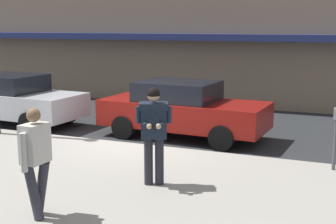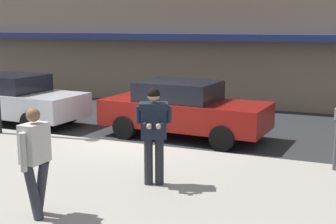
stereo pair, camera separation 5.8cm
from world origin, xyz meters
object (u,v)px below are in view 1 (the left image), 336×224
at_px(parked_sedan_mid, 182,109).
at_px(parking_meter, 336,130).
at_px(man_texting_on_phone, 154,126).
at_px(parked_sedan_near, 12,99).
at_px(pedestrian_in_light_coat, 36,156).

height_order(parked_sedan_mid, parking_meter, parked_sedan_mid).
height_order(man_texting_on_phone, parking_meter, man_texting_on_phone).
bearing_deg(parking_meter, parked_sedan_mid, 153.97).
relative_size(parked_sedan_near, man_texting_on_phone, 2.55).
relative_size(parked_sedan_near, parking_meter, 3.62).
height_order(parked_sedan_near, man_texting_on_phone, man_texting_on_phone).
bearing_deg(parking_meter, pedestrian_in_light_coat, -133.72).
relative_size(parked_sedan_near, pedestrian_in_light_coat, 2.70).
xyz_separation_m(parked_sedan_near, parking_meter, (9.52, -1.59, 0.18)).
bearing_deg(parked_sedan_mid, parked_sedan_near, -176.03).
xyz_separation_m(parked_sedan_mid, pedestrian_in_light_coat, (-0.01, -6.21, 0.32)).
distance_m(parked_sedan_near, man_texting_on_phone, 7.55).
bearing_deg(man_texting_on_phone, parked_sedan_mid, 103.82).
distance_m(parked_sedan_near, parking_meter, 9.66).
xyz_separation_m(man_texting_on_phone, parking_meter, (3.01, 2.21, -0.28)).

